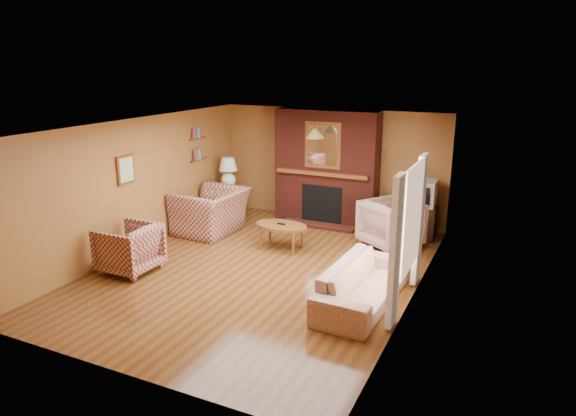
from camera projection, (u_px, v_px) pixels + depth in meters
The scene contains 20 objects.
floor at pixel (261, 270), 8.56m from camera, with size 6.50×6.50×0.00m, color #4E2910.
ceiling at pixel (258, 126), 7.89m from camera, with size 6.50×6.50×0.00m, color silver.
wall_back at pixel (331, 165), 11.05m from camera, with size 6.50×6.50×0.00m, color olive.
wall_front at pixel (114, 274), 5.40m from camera, with size 6.50×6.50×0.00m, color olive.
wall_left at pixel (137, 185), 9.25m from camera, with size 6.50×6.50×0.00m, color olive.
wall_right at pixel (416, 221), 7.21m from camera, with size 6.50×6.50×0.00m, color olive.
fireplace at pixel (326, 168), 10.83m from camera, with size 2.20×0.82×2.40m.
window_right at pixel (410, 229), 7.07m from camera, with size 0.10×1.85×2.00m.
bookshelf at pixel (199, 145), 10.75m from camera, with size 0.09×0.55×0.71m.
botanical_print at pixel (126, 170), 8.88m from camera, with size 0.05×0.40×0.50m.
pendant_light at pixel (315, 133), 10.01m from camera, with size 0.36×0.36×0.48m.
plaid_loveseat at pixel (211, 211), 10.36m from camera, with size 1.34×1.17×0.87m, color maroon.
plaid_armchair at pixel (129, 248), 8.43m from camera, with size 0.85×0.87×0.79m, color maroon.
floral_sofa at pixel (363, 284), 7.32m from camera, with size 2.08×0.81×0.61m, color beige.
floral_armchair at pixel (391, 224), 9.55m from camera, with size 0.94×0.97×0.88m, color beige.
coffee_table at pixel (281, 227), 9.42m from camera, with size 1.00×0.62×0.49m.
side_table at pixel (229, 202), 11.45m from camera, with size 0.50×0.50×0.67m, color brown.
table_lamp at pixel (228, 171), 11.26m from camera, with size 0.40×0.40×0.66m.
tv_stand at pixel (420, 221), 10.06m from camera, with size 0.61×0.56×0.67m, color black.
crt_tv at pixel (422, 193), 9.90m from camera, with size 0.54×0.54×0.49m.
Camera 1 is at (3.79, -6.99, 3.37)m, focal length 32.00 mm.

